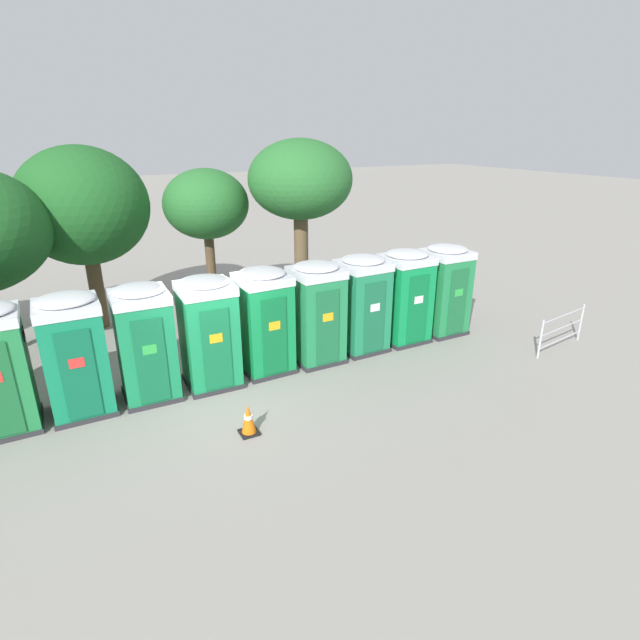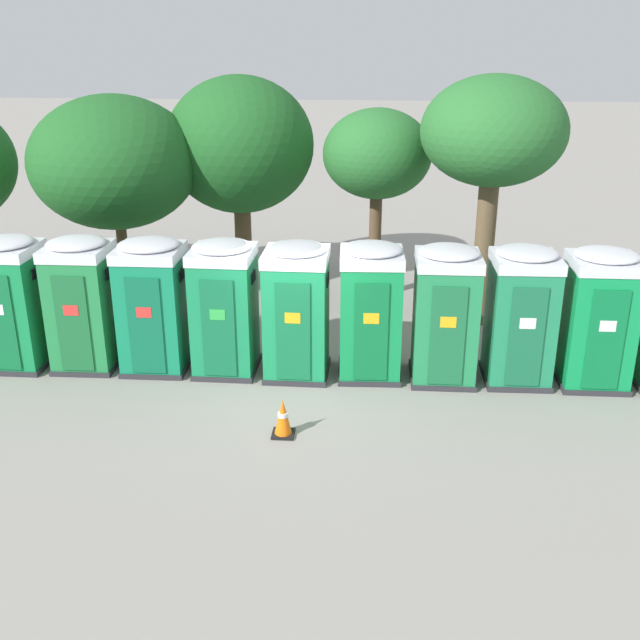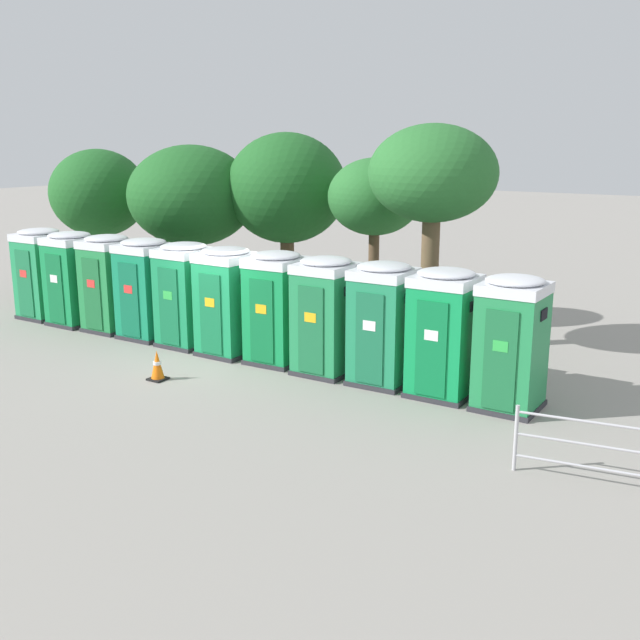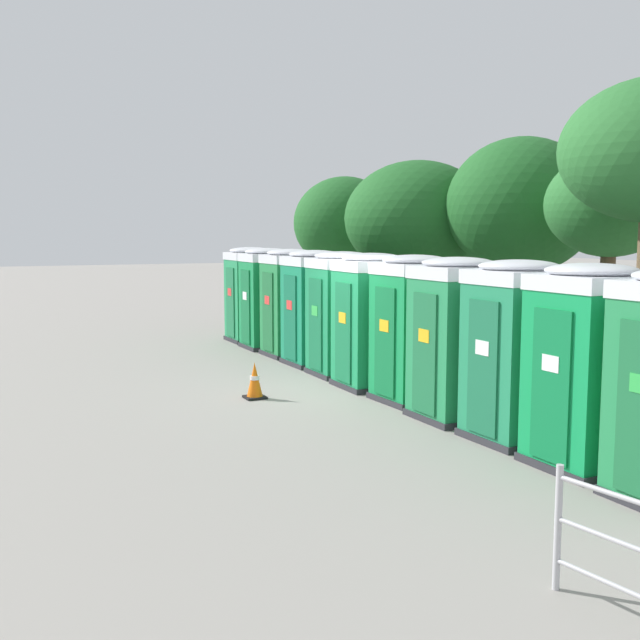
{
  "view_description": "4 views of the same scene",
  "coord_description": "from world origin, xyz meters",
  "px_view_note": "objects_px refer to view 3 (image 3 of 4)",
  "views": [
    {
      "loc": [
        -2.6,
        -10.0,
        5.5
      ],
      "look_at": [
        2.83,
        0.32,
        1.05
      ],
      "focal_mm": 28.0,
      "sensor_mm": 36.0,
      "label": 1
    },
    {
      "loc": [
        1.45,
        -12.56,
        6.09
      ],
      "look_at": [
        0.43,
        0.32,
        1.08
      ],
      "focal_mm": 42.0,
      "sensor_mm": 36.0,
      "label": 2
    },
    {
      "loc": [
        11.1,
        -12.81,
        4.93
      ],
      "look_at": [
        2.56,
        0.32,
        1.15
      ],
      "focal_mm": 42.0,
      "sensor_mm": 36.0,
      "label": 3
    },
    {
      "loc": [
        12.27,
        -6.5,
        2.89
      ],
      "look_at": [
        -2.37,
        0.32,
        1.03
      ],
      "focal_mm": 42.0,
      "sensor_mm": 36.0,
      "label": 4
    }
  ],
  "objects_px": {
    "portapotty_4": "(185,294)",
    "portapotty_9": "(444,332)",
    "portapotty_7": "(326,315)",
    "event_barrier": "(585,446)",
    "street_tree_1": "(191,196)",
    "street_tree_3": "(99,194)",
    "portapotty_0": "(42,273)",
    "portapotty_2": "(109,283)",
    "portapotty_5": "(227,301)",
    "street_tree_0": "(287,189)",
    "portapotty_8": "(383,323)",
    "traffic_cone": "(157,366)",
    "portapotty_3": "(146,288)",
    "portapotty_6": "(276,307)",
    "street_tree_2": "(375,198)",
    "portapotty_1": "(72,278)",
    "portapotty_10": "(511,343)",
    "street_tree_4": "(433,177)"
  },
  "relations": [
    {
      "from": "portapotty_10",
      "to": "street_tree_0",
      "type": "xyz_separation_m",
      "value": [
        -8.68,
        5.05,
        2.24
      ]
    },
    {
      "from": "portapotty_3",
      "to": "street_tree_2",
      "type": "distance_m",
      "value": 6.42
    },
    {
      "from": "portapotty_3",
      "to": "street_tree_2",
      "type": "xyz_separation_m",
      "value": [
        4.11,
        4.44,
        2.14
      ]
    },
    {
      "from": "portapotty_5",
      "to": "street_tree_0",
      "type": "distance_m",
      "value": 5.86
    },
    {
      "from": "portapotty_8",
      "to": "street_tree_0",
      "type": "height_order",
      "value": "street_tree_0"
    },
    {
      "from": "portapotty_2",
      "to": "portapotty_6",
      "type": "height_order",
      "value": "same"
    },
    {
      "from": "portapotty_3",
      "to": "portapotty_6",
      "type": "xyz_separation_m",
      "value": [
        4.08,
        0.02,
        0.0
      ]
    },
    {
      "from": "portapotty_1",
      "to": "street_tree_3",
      "type": "xyz_separation_m",
      "value": [
        -3.1,
        3.77,
        1.93
      ]
    },
    {
      "from": "portapotty_4",
      "to": "event_barrier",
      "type": "height_order",
      "value": "portapotty_4"
    },
    {
      "from": "portapotty_3",
      "to": "portapotty_6",
      "type": "relative_size",
      "value": 1.0
    },
    {
      "from": "street_tree_1",
      "to": "street_tree_3",
      "type": "relative_size",
      "value": 1.03
    },
    {
      "from": "portapotty_0",
      "to": "portapotty_10",
      "type": "bearing_deg",
      "value": -0.08
    },
    {
      "from": "portapotty_4",
      "to": "street_tree_1",
      "type": "relative_size",
      "value": 0.53
    },
    {
      "from": "portapotty_1",
      "to": "portapotty_8",
      "type": "relative_size",
      "value": 1.0
    },
    {
      "from": "street_tree_2",
      "to": "portapotty_7",
      "type": "bearing_deg",
      "value": -73.52
    },
    {
      "from": "portapotty_7",
      "to": "portapotty_9",
      "type": "height_order",
      "value": "same"
    },
    {
      "from": "portapotty_3",
      "to": "street_tree_2",
      "type": "bearing_deg",
      "value": 47.25
    },
    {
      "from": "portapotty_4",
      "to": "portapotty_9",
      "type": "height_order",
      "value": "same"
    },
    {
      "from": "portapotty_7",
      "to": "portapotty_9",
      "type": "distance_m",
      "value": 2.72
    },
    {
      "from": "portapotty_2",
      "to": "portapotty_6",
      "type": "xyz_separation_m",
      "value": [
        5.43,
        0.02,
        -0.0
      ]
    },
    {
      "from": "portapotty_1",
      "to": "street_tree_1",
      "type": "xyz_separation_m",
      "value": [
        0.86,
        3.9,
        2.0
      ]
    },
    {
      "from": "street_tree_4",
      "to": "portapotty_4",
      "type": "bearing_deg",
      "value": -150.2
    },
    {
      "from": "portapotty_1",
      "to": "portapotty_7",
      "type": "distance_m",
      "value": 8.15
    },
    {
      "from": "portapotty_4",
      "to": "portapotty_10",
      "type": "xyz_separation_m",
      "value": [
        8.15,
        -0.04,
        0.0
      ]
    },
    {
      "from": "portapotty_5",
      "to": "portapotty_8",
      "type": "distance_m",
      "value": 4.08
    },
    {
      "from": "portapotty_8",
      "to": "traffic_cone",
      "type": "relative_size",
      "value": 3.97
    },
    {
      "from": "portapotty_9",
      "to": "portapotty_10",
      "type": "relative_size",
      "value": 1.0
    },
    {
      "from": "street_tree_1",
      "to": "portapotty_1",
      "type": "bearing_deg",
      "value": -102.44
    },
    {
      "from": "portapotty_9",
      "to": "street_tree_0",
      "type": "height_order",
      "value": "street_tree_0"
    },
    {
      "from": "portapotty_5",
      "to": "portapotty_7",
      "type": "height_order",
      "value": "same"
    },
    {
      "from": "street_tree_2",
      "to": "street_tree_1",
      "type": "bearing_deg",
      "value": -174.15
    },
    {
      "from": "portapotty_7",
      "to": "event_barrier",
      "type": "xyz_separation_m",
      "value": [
        6.08,
        -2.43,
        -0.72
      ]
    },
    {
      "from": "portapotty_9",
      "to": "event_barrier",
      "type": "relative_size",
      "value": 1.25
    },
    {
      "from": "portapotty_1",
      "to": "street_tree_4",
      "type": "distance_m",
      "value": 10.06
    },
    {
      "from": "portapotty_2",
      "to": "traffic_cone",
      "type": "relative_size",
      "value": 3.97
    },
    {
      "from": "portapotty_5",
      "to": "portapotty_6",
      "type": "bearing_deg",
      "value": 3.8
    },
    {
      "from": "portapotty_8",
      "to": "portapotty_9",
      "type": "xyz_separation_m",
      "value": [
        1.36,
        -0.02,
        -0.0
      ]
    },
    {
      "from": "portapotty_8",
      "to": "street_tree_4",
      "type": "height_order",
      "value": "street_tree_4"
    },
    {
      "from": "portapotty_1",
      "to": "portapotty_9",
      "type": "relative_size",
      "value": 1.0
    },
    {
      "from": "portapotty_2",
      "to": "portapotty_5",
      "type": "relative_size",
      "value": 1.0
    },
    {
      "from": "portapotty_3",
      "to": "portapotty_5",
      "type": "distance_m",
      "value": 2.72
    },
    {
      "from": "portapotty_8",
      "to": "portapotty_10",
      "type": "relative_size",
      "value": 1.0
    },
    {
      "from": "portapotty_9",
      "to": "street_tree_4",
      "type": "height_order",
      "value": "street_tree_4"
    },
    {
      "from": "street_tree_0",
      "to": "street_tree_3",
      "type": "relative_size",
      "value": 1.11
    },
    {
      "from": "portapotty_0",
      "to": "portapotty_9",
      "type": "xyz_separation_m",
      "value": [
        12.23,
        0.0,
        -0.0
      ]
    },
    {
      "from": "street_tree_0",
      "to": "street_tree_1",
      "type": "distance_m",
      "value": 2.94
    },
    {
      "from": "portapotty_8",
      "to": "street_tree_1",
      "type": "bearing_deg",
      "value": 156.12
    },
    {
      "from": "street_tree_0",
      "to": "street_tree_4",
      "type": "xyz_separation_m",
      "value": [
        5.63,
        -2.09,
        0.59
      ]
    },
    {
      "from": "portapotty_0",
      "to": "street_tree_3",
      "type": "relative_size",
      "value": 0.55
    },
    {
      "from": "portapotty_0",
      "to": "street_tree_0",
      "type": "bearing_deg",
      "value": 45.73
    }
  ]
}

